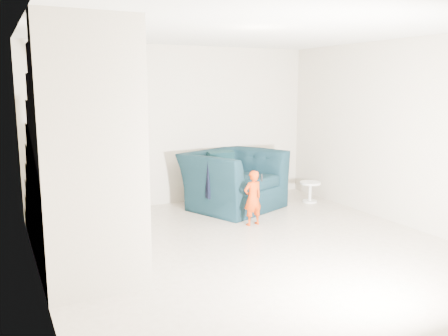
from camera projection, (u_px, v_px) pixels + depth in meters
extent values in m
plane|color=#9F8E7B|center=(256.00, 251.00, 5.92)|extent=(5.50, 5.50, 0.00)
plane|color=silver|center=(259.00, 27.00, 5.45)|extent=(5.50, 5.50, 0.00)
plane|color=#BCAD99|center=(176.00, 126.00, 8.11)|extent=(5.00, 0.00, 5.00)
plane|color=#BCAD99|center=(34.00, 158.00, 4.59)|extent=(0.00, 5.50, 5.50)
plane|color=#BCAD99|center=(408.00, 134.00, 6.77)|extent=(0.00, 5.50, 5.50)
imported|color=black|center=(234.00, 180.00, 7.91)|extent=(1.84, 1.74, 0.95)
imported|color=#A91E05|center=(253.00, 198.00, 6.94)|extent=(0.32, 0.22, 0.82)
cylinder|color=silver|center=(310.00, 183.00, 8.32)|extent=(0.36, 0.36, 0.04)
cylinder|color=silver|center=(310.00, 193.00, 8.35)|extent=(0.05, 0.05, 0.33)
cylinder|color=silver|center=(310.00, 201.00, 8.38)|extent=(0.25, 0.25, 0.03)
cube|color=#ADA089|center=(62.00, 214.00, 7.09)|extent=(1.00, 0.30, 0.27)
cube|color=#ADA089|center=(64.00, 210.00, 6.81)|extent=(1.00, 0.30, 0.54)
cube|color=#ADA089|center=(66.00, 206.00, 6.52)|extent=(1.00, 0.30, 0.81)
cube|color=#ADA089|center=(69.00, 201.00, 6.23)|extent=(1.00, 0.30, 1.08)
cube|color=#ADA089|center=(72.00, 196.00, 5.94)|extent=(1.00, 0.30, 1.35)
cube|color=#ADA089|center=(76.00, 190.00, 5.65)|extent=(1.00, 0.30, 1.62)
cube|color=#ADA089|center=(80.00, 183.00, 5.37)|extent=(1.00, 0.30, 1.89)
cube|color=#ADA089|center=(84.00, 176.00, 5.08)|extent=(1.00, 0.30, 2.16)
cube|color=#ADA089|center=(88.00, 168.00, 4.79)|extent=(1.00, 0.30, 2.43)
cube|color=#ADA089|center=(94.00, 159.00, 4.50)|extent=(1.00, 0.30, 2.70)
cylinder|color=silver|center=(110.00, 68.00, 5.75)|extent=(0.04, 3.03, 2.73)
cylinder|color=silver|center=(92.00, 185.00, 7.38)|extent=(0.04, 0.04, 1.00)
cube|color=black|center=(220.00, 164.00, 8.02)|extent=(0.46, 0.22, 0.46)
cube|color=black|center=(202.00, 177.00, 7.53)|extent=(0.05, 0.54, 0.60)
cube|color=black|center=(262.00, 178.00, 6.88)|extent=(0.04, 0.05, 0.10)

